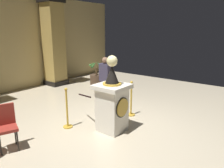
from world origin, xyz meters
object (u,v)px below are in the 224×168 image
stanchion_near (131,103)px  potted_palm_right (97,78)px  bystander_guest (105,80)px  cafe_chair_red (6,123)px  pedestal_clock (112,102)px  stanchion_far (67,114)px

stanchion_near → potted_palm_right: (2.04, 3.14, -0.05)m
potted_palm_right → stanchion_near: bearing=-122.9°
potted_palm_right → bystander_guest: bearing=-131.8°
cafe_chair_red → potted_palm_right: bearing=21.9°
pedestal_clock → stanchion_near: size_ratio=1.81×
pedestal_clock → stanchion_near: 1.19m
stanchion_near → bystander_guest: size_ratio=0.65×
pedestal_clock → stanchion_far: (-0.56, 1.01, -0.37)m
bystander_guest → stanchion_near: bearing=-105.4°
pedestal_clock → stanchion_far: bearing=119.2°
pedestal_clock → cafe_chair_red: pedestal_clock is taller
pedestal_clock → stanchion_far: size_ratio=1.78×
potted_palm_right → bystander_guest: 2.59m
stanchion_far → bystander_guest: bystander_guest is taller
pedestal_clock → bystander_guest: 2.03m
pedestal_clock → bystander_guest: (1.46, 1.41, 0.10)m
stanchion_far → bystander_guest: bearing=11.2°
stanchion_far → potted_palm_right: bearing=31.7°
potted_palm_right → bystander_guest: bystander_guest is taller
cafe_chair_red → pedestal_clock: bearing=-31.4°
stanchion_near → stanchion_far: size_ratio=0.98×
cafe_chair_red → bystander_guest: bearing=3.0°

